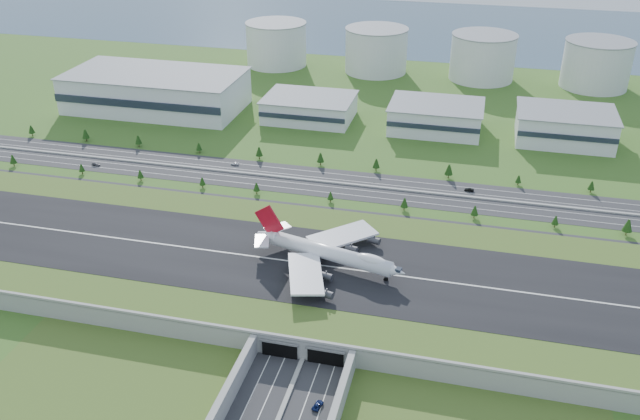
% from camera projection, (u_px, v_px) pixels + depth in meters
% --- Properties ---
extents(ground, '(1200.00, 1200.00, 0.00)m').
position_uv_depth(ground, '(333.00, 283.00, 286.53)').
color(ground, '#36581B').
rests_on(ground, ground).
extents(airfield_deck, '(520.00, 100.00, 9.20)m').
position_uv_depth(airfield_deck, '(334.00, 275.00, 284.51)').
color(airfield_deck, gray).
rests_on(airfield_deck, ground).
extents(north_expressway, '(560.00, 36.00, 0.12)m').
position_uv_depth(north_expressway, '(372.00, 187.00, 367.87)').
color(north_expressway, '#28282B').
rests_on(north_expressway, ground).
extents(tree_row, '(503.51, 48.65, 8.45)m').
position_uv_depth(tree_row, '(409.00, 182.00, 363.66)').
color(tree_row, '#3D2819').
rests_on(tree_row, ground).
extents(hangar_west, '(120.00, 60.00, 25.00)m').
position_uv_depth(hangar_west, '(156.00, 91.00, 474.92)').
color(hangar_west, silver).
rests_on(hangar_west, ground).
extents(hangar_mid_a, '(58.00, 42.00, 15.00)m').
position_uv_depth(hangar_mid_a, '(309.00, 108.00, 458.38)').
color(hangar_mid_a, silver).
rests_on(hangar_mid_a, ground).
extents(hangar_mid_b, '(58.00, 42.00, 17.00)m').
position_uv_depth(hangar_mid_b, '(436.00, 117.00, 440.00)').
color(hangar_mid_b, silver).
rests_on(hangar_mid_b, ground).
extents(hangar_mid_c, '(58.00, 42.00, 19.00)m').
position_uv_depth(hangar_mid_c, '(565.00, 126.00, 422.67)').
color(hangar_mid_c, silver).
rests_on(hangar_mid_c, ground).
extents(fuel_tank_a, '(50.00, 50.00, 35.00)m').
position_uv_depth(fuel_tank_a, '(276.00, 44.00, 569.10)').
color(fuel_tank_a, silver).
rests_on(fuel_tank_a, ground).
extents(fuel_tank_b, '(50.00, 50.00, 35.00)m').
position_uv_depth(fuel_tank_b, '(376.00, 51.00, 551.19)').
color(fuel_tank_b, silver).
rests_on(fuel_tank_b, ground).
extents(fuel_tank_c, '(50.00, 50.00, 35.00)m').
position_uv_depth(fuel_tank_c, '(483.00, 57.00, 533.27)').
color(fuel_tank_c, silver).
rests_on(fuel_tank_c, ground).
extents(fuel_tank_d, '(50.00, 50.00, 35.00)m').
position_uv_depth(fuel_tank_d, '(596.00, 65.00, 515.36)').
color(fuel_tank_d, silver).
rests_on(fuel_tank_d, ground).
extents(bay_water, '(1200.00, 260.00, 0.06)m').
position_uv_depth(bay_water, '(437.00, 27.00, 697.65)').
color(bay_water, '#355066').
rests_on(bay_water, ground).
extents(boeing_747, '(68.72, 64.19, 21.61)m').
position_uv_depth(boeing_747, '(328.00, 252.00, 281.72)').
color(boeing_747, white).
rests_on(boeing_747, airfield_deck).
extents(car_2, '(3.48, 5.68, 1.47)m').
position_uv_depth(car_2, '(318.00, 405.00, 222.56)').
color(car_2, '#0E1948').
rests_on(car_2, ground).
extents(car_4, '(5.17, 2.44, 1.71)m').
position_uv_depth(car_4, '(96.00, 164.00, 392.48)').
color(car_4, '#5E5D62').
rests_on(car_4, ground).
extents(car_5, '(5.13, 2.01, 1.66)m').
position_uv_depth(car_5, '(469.00, 190.00, 363.18)').
color(car_5, black).
rests_on(car_5, ground).
extents(car_7, '(4.82, 2.01, 1.39)m').
position_uv_depth(car_7, '(235.00, 164.00, 393.63)').
color(car_7, white).
rests_on(car_7, ground).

